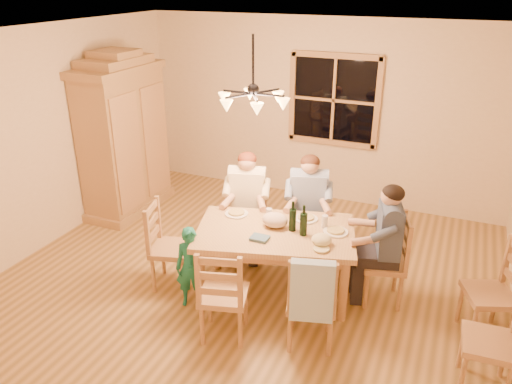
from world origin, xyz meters
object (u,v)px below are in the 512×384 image
at_px(armoire, 124,140).
at_px(dining_table, 275,239).
at_px(chair_far_left, 248,232).
at_px(chair_end_left, 173,260).
at_px(adult_woman, 247,192).
at_px(chair_spare_back, 486,308).
at_px(child, 191,267).
at_px(adult_slate_man, 387,230).
at_px(chair_far_right, 307,235).
at_px(chair_near_left, 224,308).
at_px(chair_near_right, 311,315).
at_px(adult_plaid_man, 309,195).
at_px(wine_bottle_a, 293,216).
at_px(wine_bottle_b, 304,220).
at_px(chair_end_right, 382,275).
at_px(chair_spare_front, 486,358).
at_px(chandelier, 253,99).

xyz_separation_m(armoire, dining_table, (2.76, -1.17, -0.40)).
height_order(chair_far_left, chair_end_left, same).
height_order(adult_woman, chair_spare_back, adult_woman).
bearing_deg(child, armoire, 116.01).
bearing_deg(adult_slate_man, dining_table, 90.00).
bearing_deg(chair_far_right, armoire, -22.59).
distance_m(armoire, chair_near_left, 3.37).
height_order(chair_far_left, child, chair_far_left).
bearing_deg(chair_far_left, chair_near_right, 117.90).
bearing_deg(dining_table, chair_near_right, -46.32).
bearing_deg(chair_spare_back, adult_woman, 58.16).
distance_m(chair_far_left, chair_near_left, 1.55).
distance_m(chair_near_left, chair_near_right, 0.82).
bearing_deg(adult_plaid_man, chair_far_right, -105.78).
height_order(adult_woman, wine_bottle_a, adult_woman).
bearing_deg(wine_bottle_b, chair_far_right, 103.88).
bearing_deg(chair_end_right, adult_slate_man, 81.34).
distance_m(chair_near_left, chair_end_right, 1.73).
height_order(chair_end_left, adult_plaid_man, adult_plaid_man).
xyz_separation_m(chair_near_right, child, (-1.32, 0.09, 0.14)).
height_order(chair_near_left, chair_spare_back, same).
bearing_deg(wine_bottle_b, chair_end_left, -166.54).
bearing_deg(chair_spare_front, chair_near_left, 93.18).
xyz_separation_m(chair_end_left, adult_plaid_man, (1.19, 1.14, 0.54)).
height_order(chair_end_right, adult_woman, adult_woman).
xyz_separation_m(chair_near_left, chair_spare_front, (2.30, 0.26, 0.00)).
bearing_deg(adult_woman, armoire, -29.84).
relative_size(chandelier, dining_table, 0.42).
xyz_separation_m(chair_far_left, chair_near_right, (1.21, -1.27, 0.00)).
bearing_deg(dining_table, chair_spare_back, 3.53).
xyz_separation_m(chandelier, wine_bottle_a, (0.50, -0.13, -1.15)).
height_order(chair_near_right, wine_bottle_b, wine_bottle_b).
bearing_deg(armoire, chair_spare_front, -20.01).
height_order(chair_end_right, chair_spare_front, same).
bearing_deg(child, adult_plaid_man, 35.62).
xyz_separation_m(chair_near_right, adult_plaid_man, (-0.51, 1.47, 0.54)).
height_order(child, chair_spare_back, chair_spare_back).
bearing_deg(chair_spare_front, chair_spare_back, -3.20).
distance_m(chandelier, dining_table, 1.48).
xyz_separation_m(wine_bottle_a, chair_spare_back, (1.95, 0.06, -0.62)).
bearing_deg(chair_far_right, chair_near_right, 93.37).
bearing_deg(chair_spare_back, wine_bottle_a, 70.35).
bearing_deg(adult_plaid_man, armoire, -22.59).
bearing_deg(chair_end_left, chair_far_right, 117.98).
bearing_deg(armoire, chandelier, -21.85).
xyz_separation_m(chair_far_left, wine_bottle_a, (0.77, -0.56, 0.62)).
relative_size(chair_near_right, chair_end_right, 1.00).
height_order(chair_far_left, wine_bottle_b, wine_bottle_b).
bearing_deg(wine_bottle_b, chandelier, 164.22).
height_order(chair_far_left, wine_bottle_a, wine_bottle_a).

